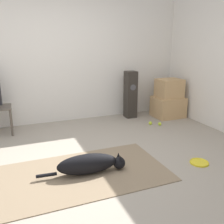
{
  "coord_description": "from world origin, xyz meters",
  "views": [
    {
      "loc": [
        -0.81,
        -2.78,
        1.54
      ],
      "look_at": [
        0.64,
        0.82,
        0.45
      ],
      "focal_mm": 40.0,
      "sensor_mm": 36.0,
      "label": 1
    }
  ],
  "objects_px": {
    "dog": "(90,164)",
    "cardboard_box_upper": "(169,88)",
    "frisbee": "(199,162)",
    "cardboard_box_lower": "(168,107)",
    "floor_speaker": "(130,95)",
    "tennis_ball_near_speaker": "(150,123)",
    "tennis_ball_by_boxes": "(160,124)"
  },
  "relations": [
    {
      "from": "dog",
      "to": "cardboard_box_upper",
      "type": "bearing_deg",
      "value": 36.87
    },
    {
      "from": "cardboard_box_upper",
      "to": "frisbee",
      "type": "bearing_deg",
      "value": -112.96
    },
    {
      "from": "cardboard_box_lower",
      "to": "floor_speaker",
      "type": "height_order",
      "value": "floor_speaker"
    },
    {
      "from": "tennis_ball_near_speaker",
      "to": "tennis_ball_by_boxes",
      "type": "bearing_deg",
      "value": -37.55
    },
    {
      "from": "tennis_ball_by_boxes",
      "to": "tennis_ball_near_speaker",
      "type": "bearing_deg",
      "value": 142.45
    },
    {
      "from": "frisbee",
      "to": "cardboard_box_lower",
      "type": "distance_m",
      "value": 2.15
    },
    {
      "from": "cardboard_box_lower",
      "to": "cardboard_box_upper",
      "type": "bearing_deg",
      "value": -113.76
    },
    {
      "from": "dog",
      "to": "tennis_ball_near_speaker",
      "type": "distance_m",
      "value": 2.12
    },
    {
      "from": "tennis_ball_near_speaker",
      "to": "frisbee",
      "type": "bearing_deg",
      "value": -97.47
    },
    {
      "from": "cardboard_box_upper",
      "to": "floor_speaker",
      "type": "bearing_deg",
      "value": 159.58
    },
    {
      "from": "dog",
      "to": "tennis_ball_near_speaker",
      "type": "bearing_deg",
      "value": 39.64
    },
    {
      "from": "dog",
      "to": "floor_speaker",
      "type": "bearing_deg",
      "value": 52.79
    },
    {
      "from": "tennis_ball_by_boxes",
      "to": "cardboard_box_lower",
      "type": "bearing_deg",
      "value": 43.37
    },
    {
      "from": "dog",
      "to": "floor_speaker",
      "type": "xyz_separation_m",
      "value": [
        1.49,
        1.97,
        0.35
      ]
    },
    {
      "from": "dog",
      "to": "tennis_ball_by_boxes",
      "type": "distance_m",
      "value": 2.16
    },
    {
      "from": "frisbee",
      "to": "dog",
      "type": "bearing_deg",
      "value": 168.82
    },
    {
      "from": "tennis_ball_by_boxes",
      "to": "tennis_ball_near_speaker",
      "type": "xyz_separation_m",
      "value": [
        -0.14,
        0.11,
        0.0
      ]
    },
    {
      "from": "frisbee",
      "to": "cardboard_box_lower",
      "type": "xyz_separation_m",
      "value": [
        0.84,
        1.97,
        0.2
      ]
    },
    {
      "from": "dog",
      "to": "floor_speaker",
      "type": "height_order",
      "value": "floor_speaker"
    },
    {
      "from": "frisbee",
      "to": "tennis_ball_by_boxes",
      "type": "height_order",
      "value": "tennis_ball_by_boxes"
    },
    {
      "from": "floor_speaker",
      "to": "tennis_ball_near_speaker",
      "type": "xyz_separation_m",
      "value": [
        0.14,
        -0.62,
        -0.45
      ]
    },
    {
      "from": "dog",
      "to": "tennis_ball_by_boxes",
      "type": "bearing_deg",
      "value": 35.01
    },
    {
      "from": "dog",
      "to": "tennis_ball_by_boxes",
      "type": "relative_size",
      "value": 16.27
    },
    {
      "from": "cardboard_box_lower",
      "to": "floor_speaker",
      "type": "bearing_deg",
      "value": 160.26
    },
    {
      "from": "cardboard_box_upper",
      "to": "tennis_ball_by_boxes",
      "type": "relative_size",
      "value": 7.36
    },
    {
      "from": "dog",
      "to": "frisbee",
      "type": "xyz_separation_m",
      "value": [
        1.41,
        -0.28,
        -0.12
      ]
    },
    {
      "from": "cardboard_box_upper",
      "to": "floor_speaker",
      "type": "distance_m",
      "value": 0.82
    },
    {
      "from": "frisbee",
      "to": "tennis_ball_near_speaker",
      "type": "height_order",
      "value": "tennis_ball_near_speaker"
    },
    {
      "from": "cardboard_box_lower",
      "to": "cardboard_box_upper",
      "type": "relative_size",
      "value": 1.23
    },
    {
      "from": "frisbee",
      "to": "floor_speaker",
      "type": "bearing_deg",
      "value": 88.0
    },
    {
      "from": "floor_speaker",
      "to": "tennis_ball_near_speaker",
      "type": "distance_m",
      "value": 0.78
    },
    {
      "from": "cardboard_box_lower",
      "to": "tennis_ball_near_speaker",
      "type": "bearing_deg",
      "value": -150.99
    }
  ]
}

